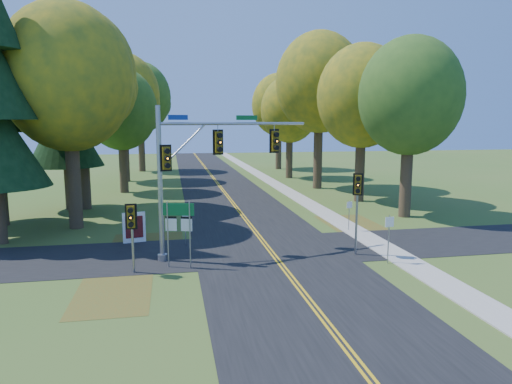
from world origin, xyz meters
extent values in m
plane|color=#3B5E21|center=(0.00, 0.00, 0.00)|extent=(160.00, 160.00, 0.00)
cube|color=black|center=(0.00, 0.00, 0.01)|extent=(8.00, 160.00, 0.02)
cube|color=black|center=(0.00, 2.00, 0.01)|extent=(60.00, 6.00, 0.02)
cube|color=gold|center=(-0.10, 0.00, 0.03)|extent=(0.10, 160.00, 0.01)
cube|color=gold|center=(0.10, 0.00, 0.03)|extent=(0.10, 160.00, 0.01)
cube|color=#9E998E|center=(6.20, 0.00, 0.03)|extent=(1.60, 160.00, 0.06)
cube|color=brown|center=(-6.50, 4.00, 0.01)|extent=(4.00, 6.00, 0.00)
cube|color=brown|center=(6.80, 6.00, 0.01)|extent=(3.50, 8.00, 0.00)
cube|color=brown|center=(-7.50, -3.00, 0.01)|extent=(3.00, 5.00, 0.00)
cylinder|color=#38281C|center=(-11.20, 9.30, 3.38)|extent=(0.86, 0.86, 6.75)
ellipsoid|color=#AA8E16|center=(-11.20, 9.30, 9.55)|extent=(8.00, 8.00, 9.20)
sphere|color=#AA8E16|center=(-9.60, 10.50, 8.75)|extent=(4.80, 4.80, 4.80)
sphere|color=#AA8E16|center=(-12.60, 8.50, 10.35)|extent=(4.40, 4.40, 4.40)
cylinder|color=#38281C|center=(11.50, 8.70, 3.04)|extent=(0.83, 0.83, 6.08)
ellipsoid|color=#40661F|center=(11.50, 8.70, 8.60)|extent=(7.20, 7.20, 8.28)
sphere|color=#40661F|center=(12.94, 9.78, 7.88)|extent=(4.32, 4.32, 4.32)
sphere|color=#40661F|center=(10.24, 7.98, 9.32)|extent=(3.96, 3.96, 3.96)
cylinder|color=#38281C|center=(-11.80, 16.20, 3.71)|extent=(0.89, 0.89, 7.42)
ellipsoid|color=#AA8E16|center=(-11.80, 16.20, 10.43)|extent=(8.60, 8.60, 9.89)
sphere|color=#AA8E16|center=(-10.08, 17.49, 9.57)|extent=(5.16, 5.16, 5.16)
sphere|color=#AA8E16|center=(-13.30, 15.34, 11.29)|extent=(4.73, 4.73, 4.73)
cylinder|color=#38281C|center=(10.90, 15.50, 3.15)|extent=(0.84, 0.84, 6.30)
ellipsoid|color=#AA8E16|center=(10.90, 15.50, 8.96)|extent=(7.60, 7.60, 8.74)
sphere|color=#AA8E16|center=(12.42, 16.64, 8.20)|extent=(4.56, 4.56, 4.56)
sphere|color=#AA8E16|center=(9.57, 14.74, 9.72)|extent=(4.18, 4.18, 4.18)
cylinder|color=#38281C|center=(-9.60, 24.40, 2.81)|extent=(0.81, 0.81, 5.62)
ellipsoid|color=#40661F|center=(-9.60, 24.40, 8.00)|extent=(6.80, 6.80, 7.82)
sphere|color=#40661F|center=(-8.24, 25.42, 7.33)|extent=(4.08, 4.08, 4.08)
sphere|color=#40661F|center=(-10.79, 23.72, 8.69)|extent=(3.74, 3.74, 3.74)
cylinder|color=#38281C|center=(9.80, 23.60, 3.83)|extent=(0.90, 0.90, 7.65)
ellipsoid|color=#AA8E16|center=(9.80, 23.60, 10.73)|extent=(8.80, 8.80, 10.12)
sphere|color=#AA8E16|center=(11.56, 24.92, 9.85)|extent=(5.28, 5.28, 5.28)
sphere|color=#AA8E16|center=(8.26, 22.72, 11.61)|extent=(4.84, 4.84, 4.84)
cylinder|color=#38281C|center=(-10.20, 33.10, 3.49)|extent=(0.87, 0.87, 6.98)
ellipsoid|color=#AA8E16|center=(-10.20, 33.10, 9.85)|extent=(8.20, 8.20, 9.43)
sphere|color=#AA8E16|center=(-8.56, 34.33, 9.03)|extent=(4.92, 4.92, 4.92)
sphere|color=#AA8E16|center=(-11.63, 32.28, 10.67)|extent=(4.51, 4.51, 4.51)
cylinder|color=#38281C|center=(9.20, 32.80, 2.93)|extent=(0.82, 0.82, 5.85)
ellipsoid|color=#AA8E16|center=(9.20, 32.80, 8.30)|extent=(7.00, 7.00, 8.05)
sphere|color=#AA8E16|center=(10.60, 33.85, 7.60)|extent=(4.20, 4.20, 4.20)
sphere|color=#AA8E16|center=(7.97, 32.10, 9.00)|extent=(3.85, 3.85, 3.85)
cylinder|color=#38281C|center=(-9.00, 44.00, 3.60)|extent=(0.88, 0.88, 7.20)
ellipsoid|color=#40661F|center=(-9.00, 44.00, 10.14)|extent=(8.40, 8.40, 9.66)
sphere|color=#40661F|center=(-7.32, 45.26, 9.30)|extent=(5.04, 5.04, 5.04)
sphere|color=#40661F|center=(-10.47, 43.16, 10.98)|extent=(4.62, 4.62, 4.62)
cylinder|color=#38281C|center=(10.40, 43.50, 3.26)|extent=(0.85, 0.85, 6.53)
ellipsoid|color=#AA8E16|center=(10.40, 43.50, 9.26)|extent=(7.80, 7.80, 8.97)
sphere|color=#AA8E16|center=(11.96, 44.67, 8.47)|extent=(4.68, 4.68, 4.68)
sphere|color=#AA8E16|center=(9.04, 42.72, 10.04)|extent=(4.29, 4.29, 4.29)
cylinder|color=#38281C|center=(-14.50, 6.00, 1.62)|extent=(0.50, 0.50, 3.24)
cylinder|color=#38281C|center=(-16.00, 11.00, 1.44)|extent=(0.50, 0.50, 2.88)
cylinder|color=#38281C|center=(-13.00, 16.00, 1.71)|extent=(0.50, 0.50, 3.42)
cone|color=black|center=(-13.00, 16.00, 6.15)|extent=(5.60, 5.60, 5.45)
cone|color=black|center=(-13.00, 16.00, 10.04)|extent=(4.57, 4.57, 5.45)
cone|color=black|center=(-13.00, 16.00, 13.94)|extent=(3.55, 3.55, 5.45)
cylinder|color=#96989E|center=(-5.61, 1.10, 3.79)|extent=(0.24, 0.24, 7.59)
cylinder|color=#96989E|center=(-5.61, 1.10, 0.16)|extent=(0.48, 0.48, 0.33)
cylinder|color=#96989E|center=(-1.71, 2.22, 6.72)|extent=(7.85, 2.39, 0.15)
cylinder|color=#96989E|center=(-4.47, 1.43, 5.63)|extent=(2.38, 0.77, 2.24)
cylinder|color=#96989E|center=(-2.70, 1.94, 6.52)|extent=(0.04, 0.04, 0.39)
cube|color=#72590C|center=(-2.70, 1.94, 5.79)|extent=(0.44, 0.41, 1.08)
cube|color=black|center=(-2.70, 1.94, 5.79)|extent=(0.55, 0.19, 1.28)
sphere|color=orange|center=(-2.63, 1.70, 5.79)|extent=(0.20, 0.20, 0.20)
cylinder|color=black|center=(-2.63, 1.70, 6.13)|extent=(0.30, 0.24, 0.26)
cylinder|color=black|center=(-2.63, 1.70, 5.79)|extent=(0.30, 0.24, 0.26)
cylinder|color=black|center=(-2.63, 1.70, 5.44)|extent=(0.30, 0.24, 0.26)
cylinder|color=#96989E|center=(0.43, 2.84, 6.52)|extent=(0.04, 0.04, 0.39)
cube|color=#72590C|center=(0.43, 2.84, 5.79)|extent=(0.44, 0.41, 1.08)
cube|color=black|center=(0.43, 2.84, 5.79)|extent=(0.55, 0.19, 1.28)
sphere|color=orange|center=(0.50, 2.60, 5.79)|extent=(0.20, 0.20, 0.20)
cylinder|color=black|center=(0.50, 2.60, 6.13)|extent=(0.30, 0.24, 0.26)
cylinder|color=black|center=(0.50, 2.60, 5.79)|extent=(0.30, 0.24, 0.26)
cylinder|color=black|center=(0.50, 2.60, 5.44)|extent=(0.30, 0.24, 0.26)
cube|color=#72590C|center=(-5.31, 1.02, 5.09)|extent=(0.44, 0.41, 1.08)
cube|color=black|center=(-5.31, 1.02, 5.09)|extent=(0.55, 0.19, 1.28)
sphere|color=orange|center=(-5.24, 0.78, 5.09)|extent=(0.20, 0.20, 0.20)
cylinder|color=black|center=(-5.24, 0.78, 5.44)|extent=(0.30, 0.24, 0.26)
cylinder|color=black|center=(-5.24, 0.78, 5.09)|extent=(0.30, 0.24, 0.26)
cylinder|color=black|center=(-5.24, 0.78, 4.75)|extent=(0.30, 0.24, 0.26)
cube|color=navy|center=(-4.67, 1.37, 7.02)|extent=(0.95, 0.31, 0.24)
cube|color=#0C5926|center=(-1.13, 2.39, 7.02)|extent=(1.16, 0.37, 0.24)
cylinder|color=gray|center=(4.20, 0.28, 2.09)|extent=(0.11, 0.11, 4.18)
cube|color=#72590C|center=(4.13, 0.09, 3.71)|extent=(0.40, 0.38, 0.95)
cube|color=black|center=(4.13, 0.09, 3.71)|extent=(0.47, 0.20, 1.12)
sphere|color=orange|center=(4.05, -0.12, 3.71)|extent=(0.17, 0.17, 0.17)
cylinder|color=black|center=(4.05, -0.12, 4.01)|extent=(0.27, 0.22, 0.23)
cylinder|color=black|center=(4.05, -0.12, 3.71)|extent=(0.27, 0.22, 0.23)
cylinder|color=black|center=(4.05, -0.12, 3.40)|extent=(0.27, 0.22, 0.23)
cylinder|color=gray|center=(-6.87, -0.54, 1.57)|extent=(0.12, 0.12, 3.15)
cube|color=#72590C|center=(-6.87, -0.76, 2.66)|extent=(0.34, 0.30, 0.98)
cube|color=black|center=(-6.87, -0.76, 2.66)|extent=(0.51, 0.03, 1.16)
sphere|color=orange|center=(-6.88, -0.99, 2.66)|extent=(0.18, 0.18, 0.18)
cylinder|color=black|center=(-6.88, -0.99, 2.97)|extent=(0.24, 0.16, 0.24)
cylinder|color=black|center=(-6.88, -0.99, 2.66)|extent=(0.24, 0.16, 0.24)
cylinder|color=black|center=(-6.88, -0.99, 2.34)|extent=(0.24, 0.16, 0.24)
cylinder|color=gray|center=(-5.31, -0.04, 1.58)|extent=(0.06, 0.06, 3.16)
cylinder|color=gray|center=(-4.29, -0.32, 1.58)|extent=(0.06, 0.06, 3.16)
cube|color=#0D5C29|center=(-4.79, -0.15, 2.79)|extent=(1.43, 0.43, 0.58)
cube|color=silver|center=(-4.79, -0.15, 2.79)|extent=(1.22, 0.34, 0.08)
cube|color=silver|center=(-5.15, -0.05, 2.05)|extent=(0.52, 0.18, 0.58)
cube|color=black|center=(-5.15, -0.05, 2.40)|extent=(0.51, 0.15, 0.11)
cube|color=silver|center=(-4.44, -0.25, 2.05)|extent=(0.52, 0.18, 0.58)
cube|color=black|center=(-4.44, -0.25, 2.40)|extent=(0.51, 0.15, 0.11)
cube|color=white|center=(-7.23, 4.87, 0.87)|extent=(1.27, 0.42, 1.74)
cube|color=maroon|center=(-7.21, 4.78, 0.92)|extent=(0.95, 0.21, 1.26)
cube|color=white|center=(-7.71, 4.78, 0.15)|extent=(0.09, 0.09, 0.29)
cube|color=white|center=(-6.76, 4.97, 0.15)|extent=(0.09, 0.09, 0.29)
cylinder|color=gray|center=(5.82, 5.20, 0.98)|extent=(0.04, 0.04, 1.95)
cube|color=silver|center=(5.82, 5.19, 1.69)|extent=(0.37, 0.09, 0.40)
cylinder|color=gray|center=(5.16, -1.38, 1.19)|extent=(0.05, 0.05, 2.39)
cube|color=silver|center=(5.16, -1.40, 2.06)|extent=(0.46, 0.08, 0.49)
cylinder|color=gray|center=(-4.38, 3.68, 1.02)|extent=(0.05, 0.05, 2.05)
cube|color=silver|center=(-4.37, 3.66, 1.77)|extent=(0.37, 0.19, 0.42)
camera|label=1|loc=(-5.08, -21.23, 6.80)|focal=32.00mm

